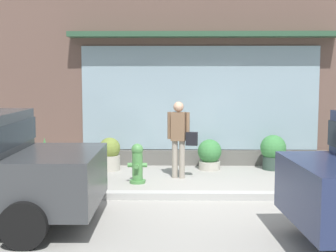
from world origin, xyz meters
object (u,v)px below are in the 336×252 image
pedestrian_with_handbag (180,134)px  potted_plant_trailing_edge (210,154)px  potted_plant_near_hydrant (273,151)px  fire_hydrant (137,163)px  potted_plant_window_right (110,154)px  potted_plant_by_entrance (45,155)px

pedestrian_with_handbag → potted_plant_trailing_edge: bearing=65.4°
potted_plant_near_hydrant → pedestrian_with_handbag: bearing=-156.2°
fire_hydrant → pedestrian_with_handbag: size_ratio=0.50×
fire_hydrant → potted_plant_trailing_edge: 2.09m
fire_hydrant → potted_plant_window_right: fire_hydrant is taller
potted_plant_window_right → potted_plant_by_entrance: 1.45m
potted_plant_near_hydrant → fire_hydrant: bearing=-154.5°
fire_hydrant → potted_plant_window_right: 1.49m
pedestrian_with_handbag → potted_plant_near_hydrant: 2.41m
pedestrian_with_handbag → potted_plant_window_right: (-1.58, 0.81, -0.55)m
potted_plant_window_right → potted_plant_trailing_edge: 2.28m
potted_plant_near_hydrant → potted_plant_window_right: bearing=-177.9°
fire_hydrant → potted_plant_near_hydrant: potted_plant_near_hydrant is taller
fire_hydrant → potted_plant_window_right: size_ratio=1.07×
potted_plant_near_hydrant → potted_plant_trailing_edge: (-1.46, -0.02, -0.07)m
potted_plant_window_right → potted_plant_trailing_edge: bearing=2.9°
fire_hydrant → potted_plant_near_hydrant: 3.32m
fire_hydrant → potted_plant_trailing_edge: size_ratio=1.14×
potted_plant_window_right → potted_plant_by_entrance: size_ratio=0.98×
potted_plant_window_right → potted_plant_near_hydrant: potted_plant_near_hydrant is taller
potted_plant_near_hydrant → potted_plant_trailing_edge: size_ratio=1.15×
fire_hydrant → potted_plant_near_hydrant: size_ratio=1.00×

